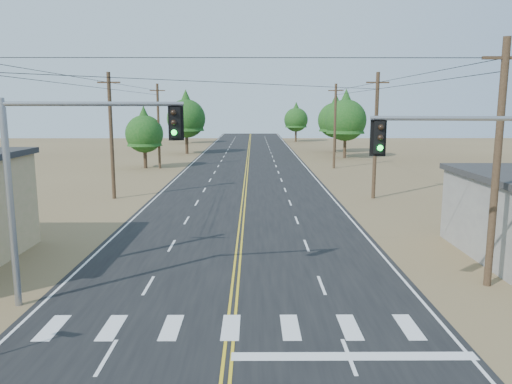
{
  "coord_description": "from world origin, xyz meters",
  "views": [
    {
      "loc": [
        0.76,
        -7.75,
        7.35
      ],
      "look_at": [
        0.88,
        14.65,
        3.5
      ],
      "focal_mm": 35.0,
      "sensor_mm": 36.0,
      "label": 1
    }
  ],
  "objects": [
    {
      "name": "road",
      "position": [
        0.0,
        30.0,
        0.01
      ],
      "size": [
        15.0,
        200.0,
        0.02
      ],
      "primitive_type": "cube",
      "color": "black",
      "rests_on": "ground"
    },
    {
      "name": "utility_pole_left_mid",
      "position": [
        -10.5,
        32.0,
        5.12
      ],
      "size": [
        1.8,
        0.3,
        10.0
      ],
      "color": "#4C3826",
      "rests_on": "ground"
    },
    {
      "name": "utility_pole_left_far",
      "position": [
        -10.5,
        52.0,
        5.12
      ],
      "size": [
        1.8,
        0.3,
        10.0
      ],
      "color": "#4C3826",
      "rests_on": "ground"
    },
    {
      "name": "utility_pole_right_near",
      "position": [
        10.5,
        12.0,
        5.12
      ],
      "size": [
        1.8,
        0.3,
        10.0
      ],
      "color": "#4C3826",
      "rests_on": "ground"
    },
    {
      "name": "utility_pole_right_mid",
      "position": [
        10.5,
        32.0,
        5.12
      ],
      "size": [
        1.8,
        0.3,
        10.0
      ],
      "color": "#4C3826",
      "rests_on": "ground"
    },
    {
      "name": "utility_pole_right_far",
      "position": [
        10.5,
        52.0,
        5.12
      ],
      "size": [
        1.8,
        0.3,
        10.0
      ],
      "color": "#4C3826",
      "rests_on": "ground"
    },
    {
      "name": "signal_mast_left",
      "position": [
        -6.23,
        10.34,
        5.18
      ],
      "size": [
        6.34,
        1.42,
        7.65
      ],
      "rotation": [
        0.0,
        0.0,
        0.19
      ],
      "color": "gray",
      "rests_on": "ground"
    },
    {
      "name": "signal_mast_right",
      "position": [
        9.13,
        8.49,
        4.88
      ],
      "size": [
        6.44,
        1.09,
        7.16
      ],
      "rotation": [
        0.0,
        0.0,
        -0.13
      ],
      "color": "gray",
      "rests_on": "ground"
    },
    {
      "name": "tree_left_near",
      "position": [
        -12.27,
        52.21,
        4.57
      ],
      "size": [
        4.49,
        4.49,
        7.48
      ],
      "color": "#3F2D1E",
      "rests_on": "ground"
    },
    {
      "name": "tree_left_mid",
      "position": [
        -9.69,
        70.81,
        6.11
      ],
      "size": [
        5.99,
        5.99,
        9.99
      ],
      "color": "#3F2D1E",
      "rests_on": "ground"
    },
    {
      "name": "tree_left_far",
      "position": [
        -12.66,
        93.83,
        5.1
      ],
      "size": [
        5.01,
        5.01,
        8.34
      ],
      "color": "#3F2D1E",
      "rests_on": "ground"
    },
    {
      "name": "tree_right_near",
      "position": [
        13.98,
        64.12,
        6.02
      ],
      "size": [
        5.91,
        5.91,
        9.85
      ],
      "color": "#3F2D1E",
      "rests_on": "ground"
    },
    {
      "name": "tree_right_mid",
      "position": [
        14.0,
        73.18,
        5.76
      ],
      "size": [
        5.65,
        5.65,
        9.42
      ],
      "color": "#3F2D1E",
      "rests_on": "ground"
    },
    {
      "name": "tree_right_far",
      "position": [
        9.8,
        98.29,
        5.1
      ],
      "size": [
        5.01,
        5.01,
        8.34
      ],
      "color": "#3F2D1E",
      "rests_on": "ground"
    }
  ]
}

